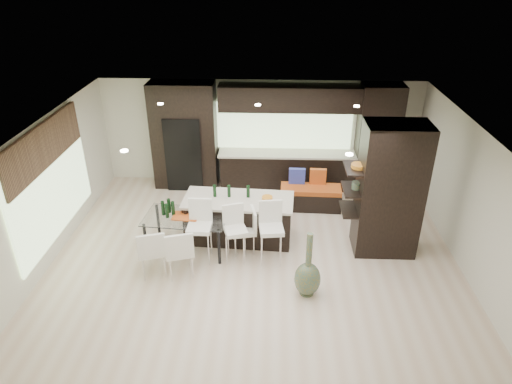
{
  "coord_description": "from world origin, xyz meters",
  "views": [
    {
      "loc": [
        0.33,
        -7.52,
        5.43
      ],
      "look_at": [
        0.0,
        0.6,
        1.15
      ],
      "focal_mm": 32.0,
      "sensor_mm": 36.0,
      "label": 1
    }
  ],
  "objects_px": {
    "chair_far": "(153,253)",
    "stool_right": "(271,239)",
    "bench": "(310,198)",
    "chair_near": "(180,253)",
    "kitchen_island": "(239,219)",
    "stool_left": "(200,238)",
    "dining_table": "(187,233)",
    "stool_mid": "(236,240)",
    "chair_end": "(243,233)",
    "floor_vase": "(308,264)"
  },
  "relations": [
    {
      "from": "kitchen_island",
      "to": "stool_mid",
      "type": "bearing_deg",
      "value": -86.44
    },
    {
      "from": "stool_right",
      "to": "chair_end",
      "type": "bearing_deg",
      "value": 143.13
    },
    {
      "from": "dining_table",
      "to": "chair_far",
      "type": "distance_m",
      "value": 0.94
    },
    {
      "from": "floor_vase",
      "to": "dining_table",
      "type": "xyz_separation_m",
      "value": [
        -2.35,
        1.27,
        -0.24
      ]
    },
    {
      "from": "stool_mid",
      "to": "bench",
      "type": "distance_m",
      "value": 2.69
    },
    {
      "from": "chair_near",
      "to": "kitchen_island",
      "type": "bearing_deg",
      "value": 35.3
    },
    {
      "from": "kitchen_island",
      "to": "stool_right",
      "type": "relative_size",
      "value": 2.22
    },
    {
      "from": "kitchen_island",
      "to": "stool_right",
      "type": "distance_m",
      "value": 1.07
    },
    {
      "from": "stool_mid",
      "to": "floor_vase",
      "type": "xyz_separation_m",
      "value": [
        1.34,
        -0.96,
        0.17
      ]
    },
    {
      "from": "bench",
      "to": "chair_end",
      "type": "relative_size",
      "value": 1.63
    },
    {
      "from": "dining_table",
      "to": "stool_left",
      "type": "bearing_deg",
      "value": -40.23
    },
    {
      "from": "stool_left",
      "to": "stool_mid",
      "type": "bearing_deg",
      "value": 2.66
    },
    {
      "from": "stool_mid",
      "to": "chair_far",
      "type": "distance_m",
      "value": 1.6
    },
    {
      "from": "stool_left",
      "to": "chair_near",
      "type": "bearing_deg",
      "value": -123.13
    },
    {
      "from": "stool_mid",
      "to": "chair_end",
      "type": "bearing_deg",
      "value": 50.03
    },
    {
      "from": "chair_far",
      "to": "chair_end",
      "type": "xyz_separation_m",
      "value": [
        1.64,
        0.79,
        -0.02
      ]
    },
    {
      "from": "stool_left",
      "to": "stool_right",
      "type": "height_order",
      "value": "stool_left"
    },
    {
      "from": "stool_left",
      "to": "chair_near",
      "type": "height_order",
      "value": "stool_left"
    },
    {
      "from": "stool_right",
      "to": "dining_table",
      "type": "xyz_separation_m",
      "value": [
        -1.7,
        0.32,
        -0.12
      ]
    },
    {
      "from": "stool_right",
      "to": "bench",
      "type": "relative_size",
      "value": 0.71
    },
    {
      "from": "dining_table",
      "to": "chair_near",
      "type": "bearing_deg",
      "value": -84.58
    },
    {
      "from": "chair_near",
      "to": "dining_table",
      "type": "bearing_deg",
      "value": 73.6
    },
    {
      "from": "kitchen_island",
      "to": "stool_mid",
      "type": "xyz_separation_m",
      "value": [
        0.0,
        -0.79,
        0.0
      ]
    },
    {
      "from": "floor_vase",
      "to": "stool_right",
      "type": "bearing_deg",
      "value": 124.55
    },
    {
      "from": "chair_far",
      "to": "stool_right",
      "type": "bearing_deg",
      "value": -4.96
    },
    {
      "from": "stool_right",
      "to": "chair_near",
      "type": "relative_size",
      "value": 1.09
    },
    {
      "from": "chair_near",
      "to": "chair_far",
      "type": "relative_size",
      "value": 1.01
    },
    {
      "from": "stool_right",
      "to": "chair_end",
      "type": "height_order",
      "value": "stool_right"
    },
    {
      "from": "stool_right",
      "to": "bench",
      "type": "xyz_separation_m",
      "value": [
        0.91,
        2.17,
        -0.23
      ]
    },
    {
      "from": "stool_mid",
      "to": "dining_table",
      "type": "bearing_deg",
      "value": 144.97
    },
    {
      "from": "chair_near",
      "to": "stool_right",
      "type": "bearing_deg",
      "value": -0.98
    },
    {
      "from": "stool_mid",
      "to": "bench",
      "type": "bearing_deg",
      "value": 35.16
    },
    {
      "from": "bench",
      "to": "dining_table",
      "type": "bearing_deg",
      "value": -142.71
    },
    {
      "from": "kitchen_island",
      "to": "chair_far",
      "type": "height_order",
      "value": "kitchen_island"
    },
    {
      "from": "bench",
      "to": "chair_far",
      "type": "relative_size",
      "value": 1.54
    },
    {
      "from": "dining_table",
      "to": "chair_near",
      "type": "xyz_separation_m",
      "value": [
        0.0,
        -0.79,
        0.08
      ]
    },
    {
      "from": "stool_left",
      "to": "chair_far",
      "type": "xyz_separation_m",
      "value": [
        -0.83,
        -0.46,
        -0.05
      ]
    },
    {
      "from": "chair_end",
      "to": "chair_near",
      "type": "bearing_deg",
      "value": 112.14
    },
    {
      "from": "stool_right",
      "to": "floor_vase",
      "type": "distance_m",
      "value": 1.16
    },
    {
      "from": "floor_vase",
      "to": "chair_far",
      "type": "bearing_deg",
      "value": 170.5
    },
    {
      "from": "bench",
      "to": "chair_near",
      "type": "relative_size",
      "value": 1.52
    },
    {
      "from": "stool_left",
      "to": "floor_vase",
      "type": "relative_size",
      "value": 0.81
    },
    {
      "from": "stool_left",
      "to": "stool_right",
      "type": "distance_m",
      "value": 1.38
    },
    {
      "from": "stool_right",
      "to": "chair_near",
      "type": "xyz_separation_m",
      "value": [
        -1.7,
        -0.47,
        -0.04
      ]
    },
    {
      "from": "stool_left",
      "to": "chair_end",
      "type": "relative_size",
      "value": 1.17
    },
    {
      "from": "stool_right",
      "to": "chair_end",
      "type": "xyz_separation_m",
      "value": [
        -0.57,
        0.32,
        -0.07
      ]
    },
    {
      "from": "floor_vase",
      "to": "dining_table",
      "type": "bearing_deg",
      "value": 151.67
    },
    {
      "from": "stool_mid",
      "to": "chair_far",
      "type": "height_order",
      "value": "stool_mid"
    },
    {
      "from": "stool_left",
      "to": "dining_table",
      "type": "relative_size",
      "value": 0.63
    },
    {
      "from": "floor_vase",
      "to": "dining_table",
      "type": "height_order",
      "value": "floor_vase"
    }
  ]
}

